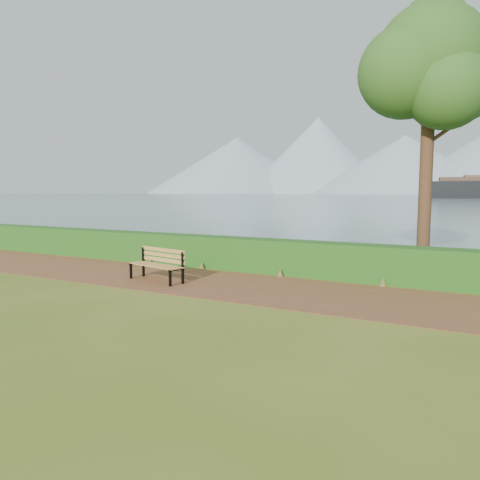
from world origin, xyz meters
The scene contains 7 objects.
ground centered at (0.00, 0.00, 0.00)m, with size 140.00×140.00×0.00m, color #4C621C.
path centered at (0.00, 0.30, 0.01)m, with size 40.00×3.40×0.01m, color brown.
hedge centered at (0.00, 2.60, 0.50)m, with size 32.00×0.85×1.00m, color #164413.
water centered at (0.00, 260.00, 0.01)m, with size 700.00×510.00×0.00m, color #45636F.
mountains centered at (-9.17, 406.05, 27.70)m, with size 585.00×190.00×70.00m.
bench centered at (-1.07, -0.15, 0.52)m, with size 1.86×0.88×0.90m.
tree centered at (5.12, 4.57, 6.01)m, with size 3.83×3.59×8.08m.
Camera 1 is at (6.95, -10.19, 2.46)m, focal length 35.00 mm.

